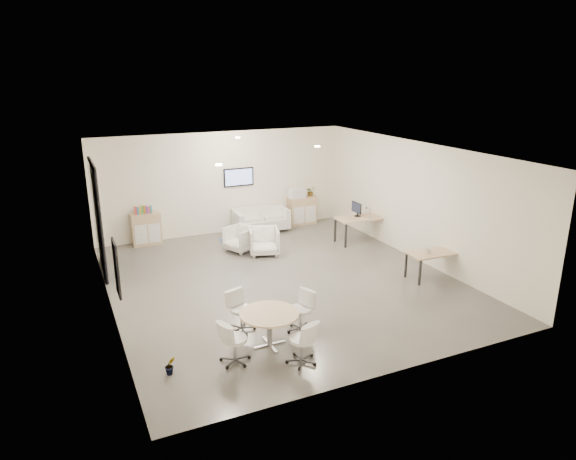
# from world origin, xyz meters

# --- Properties ---
(room_shell) EXTENTS (9.60, 10.60, 4.80)m
(room_shell) POSITION_xyz_m (0.00, 0.00, 1.60)
(room_shell) COLOR #524F4B
(room_shell) RESTS_ON ground
(glass_door) EXTENTS (0.09, 1.90, 2.85)m
(glass_door) POSITION_xyz_m (-3.95, 2.51, 1.50)
(glass_door) COLOR black
(glass_door) RESTS_ON room_shell
(artwork) EXTENTS (0.05, 0.54, 1.04)m
(artwork) POSITION_xyz_m (-3.97, -1.60, 1.55)
(artwork) COLOR black
(artwork) RESTS_ON room_shell
(wall_tv) EXTENTS (0.98, 0.06, 0.58)m
(wall_tv) POSITION_xyz_m (0.50, 4.46, 1.75)
(wall_tv) COLOR black
(wall_tv) RESTS_ON room_shell
(ceiling_spots) EXTENTS (3.14, 4.14, 0.03)m
(ceiling_spots) POSITION_xyz_m (-0.20, 0.83, 3.18)
(ceiling_spots) COLOR #FFEAC6
(ceiling_spots) RESTS_ON room_shell
(sideboard_left) EXTENTS (0.84, 0.44, 0.95)m
(sideboard_left) POSITION_xyz_m (-2.51, 4.26, 0.47)
(sideboard_left) COLOR tan
(sideboard_left) RESTS_ON room_shell
(sideboard_right) EXTENTS (0.94, 0.45, 0.94)m
(sideboard_right) POSITION_xyz_m (2.64, 4.25, 0.47)
(sideboard_right) COLOR tan
(sideboard_right) RESTS_ON room_shell
(books) EXTENTS (0.49, 0.14, 0.22)m
(books) POSITION_xyz_m (-2.55, 4.26, 1.06)
(books) COLOR red
(books) RESTS_ON sideboard_left
(printer) EXTENTS (0.53, 0.45, 0.36)m
(printer) POSITION_xyz_m (2.44, 4.25, 1.11)
(printer) COLOR white
(printer) RESTS_ON sideboard_right
(loveseat) EXTENTS (1.75, 0.89, 0.65)m
(loveseat) POSITION_xyz_m (1.06, 4.06, 0.35)
(loveseat) COLOR white
(loveseat) RESTS_ON room_shell
(blue_rug) EXTENTS (1.59, 1.15, 0.01)m
(blue_rug) POSITION_xyz_m (0.26, 3.26, 0.01)
(blue_rug) COLOR navy
(blue_rug) RESTS_ON room_shell
(armchair_left) EXTENTS (0.97, 1.00, 0.79)m
(armchair_left) POSITION_xyz_m (-0.17, 2.54, 0.39)
(armchair_left) COLOR white
(armchair_left) RESTS_ON room_shell
(armchair_right) EXTENTS (0.99, 0.96, 0.83)m
(armchair_right) POSITION_xyz_m (0.34, 1.99, 0.42)
(armchair_right) COLOR white
(armchair_right) RESTS_ON room_shell
(desk_rear) EXTENTS (1.48, 0.78, 0.76)m
(desk_rear) POSITION_xyz_m (3.40, 1.82, 0.68)
(desk_rear) COLOR tan
(desk_rear) RESTS_ON room_shell
(desk_front) EXTENTS (1.31, 0.70, 0.67)m
(desk_front) POSITION_xyz_m (3.51, -1.37, 0.60)
(desk_front) COLOR tan
(desk_front) RESTS_ON room_shell
(monitor) EXTENTS (0.20, 0.50, 0.44)m
(monitor) POSITION_xyz_m (3.36, 1.97, 0.99)
(monitor) COLOR black
(monitor) RESTS_ON desk_rear
(round_table) EXTENTS (1.11, 1.11, 0.67)m
(round_table) POSITION_xyz_m (-1.48, -2.77, 0.59)
(round_table) COLOR tan
(round_table) RESTS_ON room_shell
(meeting_chairs) EXTENTS (2.31, 2.31, 0.82)m
(meeting_chairs) POSITION_xyz_m (-1.48, -2.77, 0.41)
(meeting_chairs) COLOR white
(meeting_chairs) RESTS_ON room_shell
(plant_cabinet) EXTENTS (0.37, 0.40, 0.26)m
(plant_cabinet) POSITION_xyz_m (2.96, 4.25, 1.07)
(plant_cabinet) COLOR #3F7F3F
(plant_cabinet) RESTS_ON sideboard_right
(plant_floor) EXTENTS (0.21, 0.35, 0.15)m
(plant_floor) POSITION_xyz_m (-3.39, -2.95, 0.07)
(plant_floor) COLOR #3F7F3F
(plant_floor) RESTS_ON room_shell
(cup) EXTENTS (0.12, 0.10, 0.11)m
(cup) POSITION_xyz_m (3.34, -1.38, 0.72)
(cup) COLOR white
(cup) RESTS_ON desk_front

